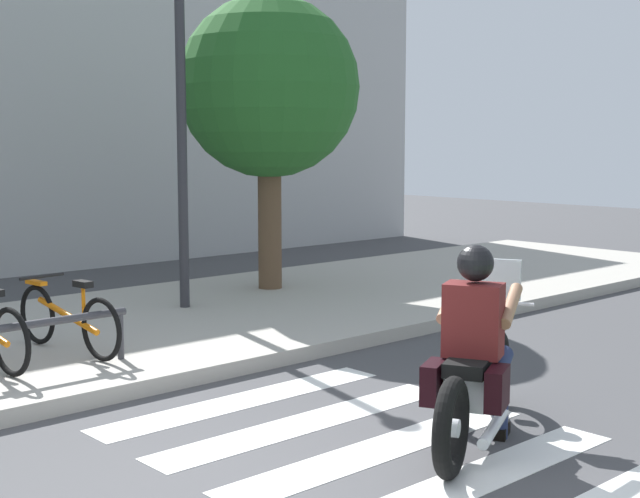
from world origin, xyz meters
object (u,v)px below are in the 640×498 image
object	(u,v)px
motorcycle	(477,378)
tree_near_rack	(269,89)
bicycle_3	(68,319)
rider	(476,330)
street_lamp	(181,101)

from	to	relation	value
motorcycle	tree_near_rack	world-z (taller)	tree_near_rack
bicycle_3	rider	bearing A→B (deg)	-73.64
bicycle_3	tree_near_rack	bearing A→B (deg)	23.15
motorcycle	street_lamp	size ratio (longest dim) A/B	0.47
street_lamp	tree_near_rack	distance (m)	1.74
bicycle_3	motorcycle	bearing A→B (deg)	-72.59
tree_near_rack	motorcycle	bearing A→B (deg)	-115.05
rider	bicycle_3	world-z (taller)	rider
motorcycle	bicycle_3	distance (m)	4.12
street_lamp	tree_near_rack	bearing A→B (deg)	13.39
motorcycle	street_lamp	world-z (taller)	street_lamp
motorcycle	street_lamp	distance (m)	5.70
motorcycle	tree_near_rack	bearing A→B (deg)	64.95
motorcycle	street_lamp	bearing A→B (deg)	79.85
street_lamp	tree_near_rack	world-z (taller)	street_lamp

